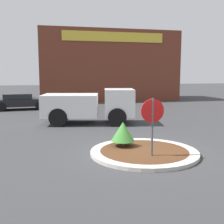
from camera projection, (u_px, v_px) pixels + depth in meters
The scene contains 7 objects.
ground_plane at pixel (144, 154), 9.81m from camera, with size 120.00×120.00×0.00m, color #38383A.
traffic_island at pixel (144, 152), 9.80m from camera, with size 3.76×3.76×0.12m.
stop_sign at pixel (152, 117), 9.04m from camera, with size 0.78×0.07×2.01m.
island_shrub at pixel (123, 131), 10.33m from camera, with size 0.88×0.88×0.90m.
utility_truck at pixel (89, 105), 15.62m from camera, with size 5.32×3.05×1.93m.
storefront_building at pixel (107, 66), 29.63m from camera, with size 13.89×6.07×7.00m.
parked_sedan_black at pixel (20, 101), 21.74m from camera, with size 4.51×2.12×1.24m.
Camera 1 is at (-3.29, -9.00, 2.80)m, focal length 45.00 mm.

